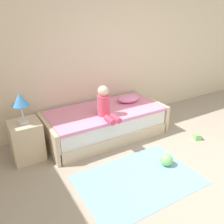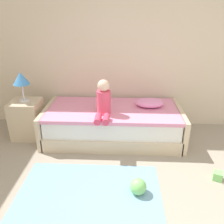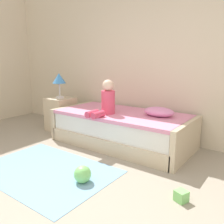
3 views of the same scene
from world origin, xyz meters
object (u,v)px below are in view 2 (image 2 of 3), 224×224
Objects in this scene: table_lamp at (21,80)px; child_figure at (103,101)px; toy_ball at (138,187)px; nightstand at (27,119)px; toy_block at (218,176)px; bed at (113,123)px; pillow at (150,103)px.

table_lamp is 0.88× the size of child_figure.
child_figure reaches higher than toy_ball.
nightstand is at bearing 0.00° from table_lamp.
toy_ball is at bearing -163.98° from toy_block.
toy_block is (0.97, 0.28, -0.04)m from toy_ball.
bed reaches higher than toy_ball.
toy_block is at bearing -19.53° from table_lamp.
nightstand is 1.31m from child_figure.
nightstand is at bearing -179.12° from bed.
nightstand is 1.18× the size of child_figure.
child_figure is 0.77m from pillow.
child_figure is at bearing -118.05° from bed.
bed reaches higher than toy_block.
child_figure is (1.23, -0.21, 0.40)m from nightstand.
bed is 11.34× the size of toy_ball.
pillow is at bearing 80.38° from toy_ball.
bed is 3.52× the size of nightstand.
bed is at bearing 0.88° from nightstand.
toy_ball is (0.46, -1.01, -0.61)m from child_figure.
table_lamp is at bearing 0.00° from nightstand.
table_lamp is (0.00, 0.00, 0.64)m from nightstand.
toy_block is (1.31, -0.96, -0.19)m from bed.
toy_block is (0.74, -1.06, -0.51)m from pillow.
pillow is (1.91, 0.12, 0.26)m from nightstand.
table_lamp is 4.31× the size of toy_block.
child_figure is at bearing -154.44° from pillow.
table_lamp reaches higher than child_figure.
bed is 0.53m from child_figure.
table_lamp is 2.25m from toy_ball.
nightstand is 1.36× the size of pillow.
pillow is at bearing 3.61° from nightstand.
toy_ball is at bearing -35.91° from table_lamp.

